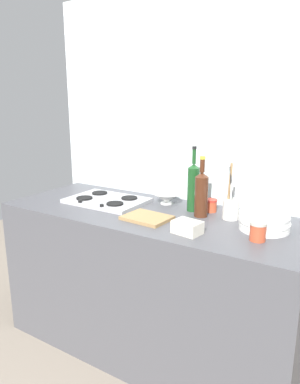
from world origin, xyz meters
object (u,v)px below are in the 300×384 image
Objects in this scene: stovetop_hob at (107,200)px; mixing_bowl at (167,198)px; condiment_jar_rear at (258,231)px; wine_bottle_leftmost at (201,193)px; utensil_crock at (231,207)px; plate_stack at (264,221)px; wine_bottle_mid_left at (193,186)px; butter_dish at (187,227)px; condiment_jar_front at (210,205)px; cutting_board at (147,218)px.

stovetop_hob is 2.93× the size of mixing_bowl.
wine_bottle_leftmost is at bearing 152.61° from condiment_jar_rear.
utensil_crock is (0.78, 0.10, 0.05)m from stovetop_hob.
utensil_crock reaches higher than mixing_bowl.
wine_bottle_leftmost is 1.09× the size of utensil_crock.
plate_stack is (0.99, 0.03, 0.03)m from stovetop_hob.
plate_stack is 0.47m from wine_bottle_mid_left.
condiment_jar_rear reaches higher than butter_dish.
utensil_crock is 0.32m from condiment_jar_rear.
condiment_jar_front is (0.64, 0.17, 0.02)m from stovetop_hob.
mixing_bowl is at bearing 167.57° from wine_bottle_mid_left.
wine_bottle_mid_left is at bearing -12.43° from mixing_bowl.
utensil_crock reaches higher than plate_stack.
utensil_crock is at bearing 131.99° from condiment_jar_rear.
plate_stack is 0.66m from mixing_bowl.
mixing_bowl is at bearing 179.42° from condiment_jar_front.
utensil_crock is at bearing 33.14° from cutting_board.
wine_bottle_mid_left is at bearing 173.58° from utensil_crock.
condiment_jar_rear is 0.36× the size of cutting_board.
condiment_jar_rear is at bearing 15.53° from butter_dish.
condiment_jar_rear is at bearing -27.39° from wine_bottle_leftmost.
cutting_board is (0.40, -0.15, -0.00)m from stovetop_hob.
plate_stack is 2.84× the size of condiment_jar_rear.
wine_bottle_mid_left is 1.22× the size of utensil_crock.
condiment_jar_front is at bearing 154.94° from utensil_crock.
wine_bottle_mid_left is 0.54m from condiment_jar_rear.
mixing_bowl is 0.33m from cutting_board.
condiment_jar_front is (0.01, 0.11, -0.10)m from wine_bottle_leftmost.
utensil_crock is at bearing 159.90° from plate_stack.
plate_stack is at bearing 94.95° from condiment_jar_rear.
mixing_bowl is 0.73m from condiment_jar_rear.
butter_dish is 0.43× the size of utensil_crock.
cutting_board is (0.06, -0.32, -0.03)m from mixing_bowl.
stovetop_hob reaches higher than cutting_board.
utensil_crock is at bearing -6.42° from wine_bottle_mid_left.
mixing_bowl is 0.68× the size of cutting_board.
plate_stack is 0.37m from condiment_jar_front.
mixing_bowl reaches higher than cutting_board.
plate_stack is at bearing -20.10° from utensil_crock.
wine_bottle_leftmost is 4.43× the size of condiment_jar_front.
stovetop_hob is 1.28× the size of wine_bottle_mid_left.
utensil_crock is at bearing 16.62° from wine_bottle_leftmost.
butter_dish is (0.34, -0.40, -0.01)m from mixing_bowl.
condiment_jar_front reaches higher than cutting_board.
stovetop_hob is 3.66× the size of butter_dish.
wine_bottle_mid_left is at bearing -156.70° from condiment_jar_front.
condiment_jar_rear reaches higher than plate_stack.
plate_stack is at bearing -4.30° from wine_bottle_leftmost.
mixing_bowl is 2.17× the size of condiment_jar_front.
utensil_crock is 4.05× the size of condiment_jar_front.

